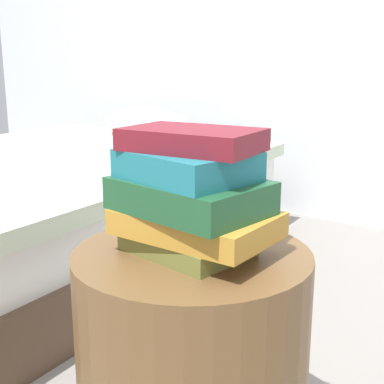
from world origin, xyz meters
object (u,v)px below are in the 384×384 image
object	(u,v)px
bed	(41,206)
book_forest	(190,195)
book_olive	(187,243)
book_teal	(187,165)
book_ochre	(198,222)
book_maroon	(191,139)
side_table	(192,367)

from	to	relation	value
bed	book_forest	bearing A→B (deg)	-30.11
book_olive	book_teal	world-z (taller)	book_teal
book_ochre	book_maroon	bearing A→B (deg)	-158.24
bed	book_maroon	bearing A→B (deg)	-29.95
bed	book_teal	xyz separation A→B (m)	(1.34, -0.66, 0.45)
book_olive	book_ochre	distance (m)	0.05
bed	book_teal	distance (m)	1.57
side_table	book_maroon	world-z (taller)	book_maroon
bed	side_table	distance (m)	1.50
side_table	book_maroon	size ratio (longest dim) A/B	2.04
book_teal	book_maroon	size ratio (longest dim) A/B	0.93
book_teal	book_olive	bearing A→B (deg)	140.54
book_ochre	book_maroon	distance (m)	0.16
book_forest	book_maroon	xyz separation A→B (m)	(-0.00, 0.01, 0.11)
bed	book_ochre	world-z (taller)	bed
book_teal	book_forest	bearing A→B (deg)	16.61
book_maroon	bed	bearing A→B (deg)	147.87
side_table	book_olive	size ratio (longest dim) A/B	2.27
book_forest	book_teal	bearing A→B (deg)	-166.35
book_forest	book_teal	size ratio (longest dim) A/B	1.20
book_maroon	book_ochre	bearing A→B (deg)	16.03
book_forest	book_maroon	world-z (taller)	book_maroon
book_teal	book_maroon	bearing A→B (deg)	72.92
book_olive	bed	bearing A→B (deg)	160.37
side_table	book_ochre	xyz separation A→B (m)	(0.01, 0.00, 0.32)
book_olive	book_ochre	size ratio (longest dim) A/B	0.76
bed	book_olive	world-z (taller)	bed
book_olive	book_maroon	xyz separation A→B (m)	(0.01, 0.01, 0.20)
book_olive	book_teal	distance (m)	0.16
book_forest	book_teal	distance (m)	0.06
book_teal	bed	bearing A→B (deg)	162.87
book_ochre	book_forest	bearing A→B (deg)	-129.93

